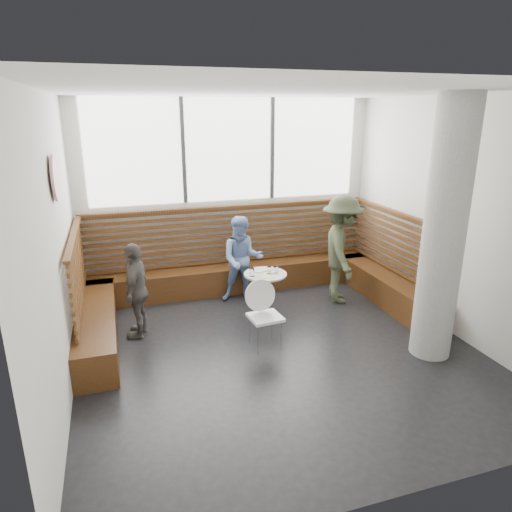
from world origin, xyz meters
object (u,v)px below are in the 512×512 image
object	(u,v)px
cafe_chair	(264,309)
adult_man	(341,249)
cafe_table	(265,285)
concrete_column	(444,233)
child_left	(137,290)
child_back	(242,259)

from	to	relation	value
cafe_chair	adult_man	bearing A→B (deg)	27.54
cafe_table	adult_man	xyz separation A→B (m)	(1.33, 0.15, 0.40)
concrete_column	child_left	distance (m)	4.01
child_left	adult_man	bearing A→B (deg)	113.47
concrete_column	cafe_table	bearing A→B (deg)	133.55
child_left	cafe_chair	bearing A→B (deg)	81.39
cafe_table	child_left	bearing A→B (deg)	-176.74
concrete_column	adult_man	bearing A→B (deg)	99.79
cafe_table	cafe_chair	xyz separation A→B (m)	(-0.33, -0.92, 0.04)
cafe_chair	child_left	distance (m)	1.76
cafe_chair	child_back	size ratio (longest dim) A/B	0.63
cafe_table	concrete_column	bearing A→B (deg)	-46.45
child_back	child_left	size ratio (longest dim) A/B	1.06
child_left	cafe_table	bearing A→B (deg)	112.23
adult_man	child_back	xyz separation A→B (m)	(-1.51, 0.49, -0.17)
cafe_chair	child_left	world-z (taller)	child_left
concrete_column	cafe_table	distance (m)	2.66
cafe_chair	child_back	xyz separation A→B (m)	(0.16, 1.55, 0.19)
cafe_chair	adult_man	size ratio (longest dim) A/B	0.51
cafe_chair	child_back	distance (m)	1.57
concrete_column	cafe_table	xyz separation A→B (m)	(-1.66, 1.74, -1.12)
concrete_column	child_left	xyz separation A→B (m)	(-3.54, 1.64, -0.94)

